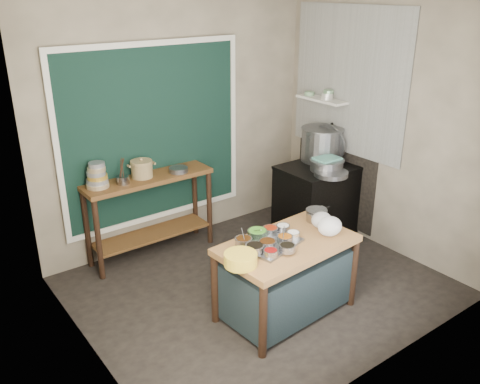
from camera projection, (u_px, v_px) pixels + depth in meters
floor at (259, 287)px, 5.26m from camera, size 3.50×3.00×0.02m
back_wall at (179, 125)px, 5.84m from camera, size 3.50×0.02×2.80m
left_wall at (76, 203)px, 3.75m from camera, size 0.02×3.00×2.80m
right_wall at (383, 128)px, 5.69m from camera, size 0.02×3.00×2.80m
curtain_panel at (154, 135)px, 5.64m from camera, size 2.10×0.02×1.90m
curtain_frame at (154, 135)px, 5.63m from camera, size 2.22×0.03×2.02m
tile_panel at (348, 81)px, 5.92m from camera, size 0.02×1.70×1.70m
soot_patch at (335, 171)px, 6.43m from camera, size 0.01×1.30×1.30m
wall_shelf at (322, 99)px, 6.18m from camera, size 0.22×0.70×0.03m
prep_table at (286, 278)px, 4.70m from camera, size 1.29×0.80×0.75m
back_counter at (151, 216)px, 5.72m from camera, size 1.45×0.40×0.95m
stove_block at (317, 201)px, 6.25m from camera, size 0.90×0.68×0.85m
stove_top at (319, 167)px, 6.08m from camera, size 0.92×0.69×0.03m
condiment_tray at (271, 244)px, 4.50m from camera, size 0.60×0.49×0.02m
condiment_bowls at (268, 240)px, 4.48m from camera, size 0.60×0.51×0.07m
yellow_basin at (241, 259)px, 4.17m from camera, size 0.35×0.35×0.11m
saucepan at (316, 215)px, 4.95m from camera, size 0.26×0.26×0.12m
plastic_bag_a at (330, 226)px, 4.65m from camera, size 0.30×0.28×0.18m
plastic_bag_b at (321, 220)px, 4.81m from camera, size 0.21×0.18×0.15m
bowl_stack at (97, 176)px, 5.22m from camera, size 0.23×0.23×0.26m
utensil_cup at (123, 180)px, 5.33m from camera, size 0.14×0.14×0.08m
ceramic_crock at (142, 170)px, 5.50m from camera, size 0.31×0.31×0.17m
wide_bowl at (179, 170)px, 5.67m from camera, size 0.25×0.25×0.05m
stock_pot at (321, 144)px, 6.20m from camera, size 0.60×0.60×0.41m
pot_lid at (330, 142)px, 6.19m from camera, size 0.14×0.48×0.47m
steamer at (327, 165)px, 5.92m from camera, size 0.52×0.52×0.13m
green_cloth at (327, 158)px, 5.89m from camera, size 0.29×0.23×0.02m
shallow_pan at (331, 173)px, 5.77m from camera, size 0.45×0.45×0.05m
shelf_bowl_stack at (327, 95)px, 6.09m from camera, size 0.14×0.14×0.11m
shelf_bowl_green at (309, 93)px, 6.33m from camera, size 0.16×0.16×0.04m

